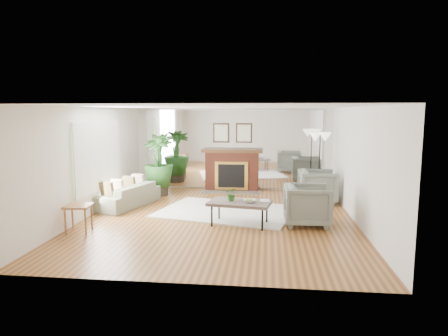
# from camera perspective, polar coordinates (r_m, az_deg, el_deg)

# --- Properties ---
(ground) EXTENTS (7.00, 7.00, 0.00)m
(ground) POSITION_cam_1_polar(r_m,az_deg,el_deg) (9.11, -0.71, -7.17)
(ground) COLOR brown
(ground) RESTS_ON ground
(wall_left) EXTENTS (0.02, 7.00, 2.50)m
(wall_left) POSITION_cam_1_polar(r_m,az_deg,el_deg) (9.69, -18.56, 0.86)
(wall_left) COLOR silver
(wall_left) RESTS_ON ground
(wall_right) EXTENTS (0.02, 7.00, 2.50)m
(wall_right) POSITION_cam_1_polar(r_m,az_deg,el_deg) (9.01, 18.51, 0.34)
(wall_right) COLOR silver
(wall_right) RESTS_ON ground
(wall_back) EXTENTS (6.00, 0.02, 2.50)m
(wall_back) POSITION_cam_1_polar(r_m,az_deg,el_deg) (12.31, 1.25, 2.72)
(wall_back) COLOR silver
(wall_back) RESTS_ON ground
(mirror_panel) EXTENTS (5.40, 0.04, 2.40)m
(mirror_panel) POSITION_cam_1_polar(r_m,az_deg,el_deg) (12.30, 1.24, 2.72)
(mirror_panel) COLOR silver
(mirror_panel) RESTS_ON wall_back
(window_panel) EXTENTS (0.04, 2.40, 1.50)m
(window_panel) POSITION_cam_1_polar(r_m,az_deg,el_deg) (10.03, -17.48, 1.71)
(window_panel) COLOR #B2E09E
(window_panel) RESTS_ON wall_left
(fireplace) EXTENTS (1.85, 0.83, 2.05)m
(fireplace) POSITION_cam_1_polar(r_m,az_deg,el_deg) (12.16, 1.15, -0.15)
(fireplace) COLOR maroon
(fireplace) RESTS_ON ground
(area_rug) EXTENTS (3.51, 2.86, 0.03)m
(area_rug) POSITION_cam_1_polar(r_m,az_deg,el_deg) (9.65, 0.32, -6.20)
(area_rug) COLOR white
(area_rug) RESTS_ON ground
(coffee_table) EXTENTS (1.39, 0.95, 0.51)m
(coffee_table) POSITION_cam_1_polar(r_m,az_deg,el_deg) (8.46, 2.26, -5.08)
(coffee_table) COLOR #61574C
(coffee_table) RESTS_ON ground
(sofa) EXTENTS (1.27, 2.07, 0.57)m
(sofa) POSITION_cam_1_polar(r_m,az_deg,el_deg) (10.45, -13.59, -3.82)
(sofa) COLOR slate
(sofa) RESTS_ON ground
(armchair_back) EXTENTS (0.99, 0.96, 0.87)m
(armchair_back) POSITION_cam_1_polar(r_m,az_deg,el_deg) (10.84, 13.23, -2.56)
(armchair_back) COLOR slate
(armchair_back) RESTS_ON ground
(armchair_front) EXTENTS (0.97, 0.95, 0.86)m
(armchair_front) POSITION_cam_1_polar(r_m,az_deg,el_deg) (8.66, 11.83, -5.20)
(armchair_front) COLOR slate
(armchair_front) RESTS_ON ground
(side_table) EXTENTS (0.55, 0.55, 0.56)m
(side_table) POSITION_cam_1_polar(r_m,az_deg,el_deg) (8.47, -20.09, -5.58)
(side_table) COLOR #9C6E3E
(side_table) RESTS_ON ground
(potted_ficus) EXTENTS (0.97, 0.97, 1.78)m
(potted_ficus) POSITION_cam_1_polar(r_m,az_deg,el_deg) (11.58, -9.30, 0.78)
(potted_ficus) COLOR black
(potted_ficus) RESTS_ON ground
(floor_lamp) EXTENTS (0.60, 0.33, 1.83)m
(floor_lamp) POSITION_cam_1_polar(r_m,az_deg,el_deg) (11.23, 13.55, 3.59)
(floor_lamp) COLOR black
(floor_lamp) RESTS_ON ground
(tabletop_plant) EXTENTS (0.31, 0.29, 0.29)m
(tabletop_plant) POSITION_cam_1_polar(r_m,az_deg,el_deg) (8.47, 1.11, -3.77)
(tabletop_plant) COLOR #285E22
(tabletop_plant) RESTS_ON coffee_table
(fruit_bowl) EXTENTS (0.27, 0.27, 0.06)m
(fruit_bowl) POSITION_cam_1_polar(r_m,az_deg,el_deg) (8.37, 3.66, -4.71)
(fruit_bowl) COLOR #9C6E3E
(fruit_bowl) RESTS_ON coffee_table
(book) EXTENTS (0.21, 0.28, 0.02)m
(book) POSITION_cam_1_polar(r_m,az_deg,el_deg) (8.50, 5.21, -4.68)
(book) COLOR #9C6E3E
(book) RESTS_ON coffee_table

